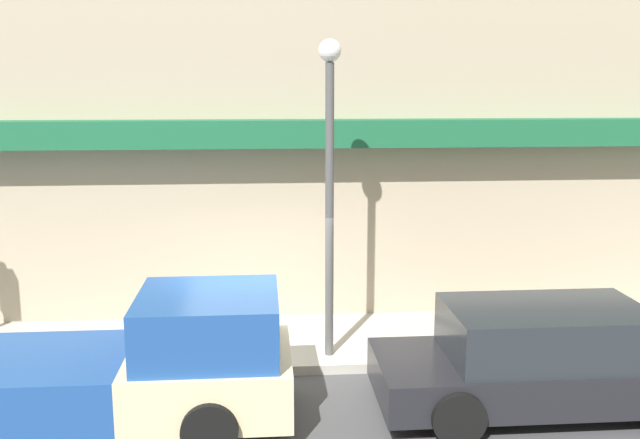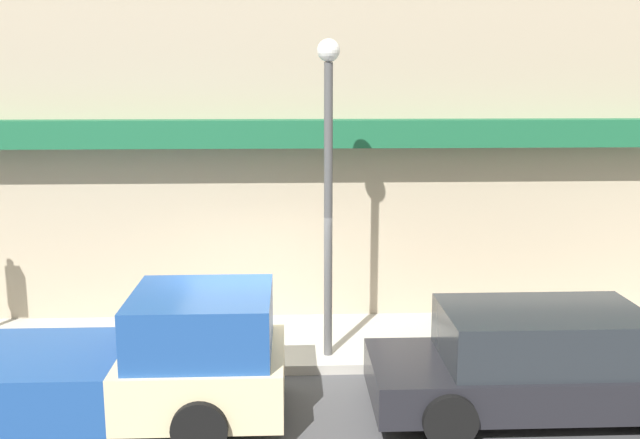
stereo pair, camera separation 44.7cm
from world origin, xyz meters
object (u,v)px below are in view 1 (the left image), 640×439
parked_car (544,359)px  fire_hydrant (463,329)px  pickup_truck (116,368)px  street_lamp (330,161)px

parked_car → fire_hydrant: 2.12m
pickup_truck → parked_car: (6.02, -0.00, -0.06)m
fire_hydrant → street_lamp: bearing=-177.0°
parked_car → fire_hydrant: size_ratio=7.06×
parked_car → fire_hydrant: (-0.60, 2.02, -0.24)m
parked_car → street_lamp: street_lamp is taller
parked_car → fire_hydrant: bearing=108.2°
street_lamp → parked_car: bearing=-33.1°
pickup_truck → parked_car: 6.02m
fire_hydrant → street_lamp: street_lamp is taller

